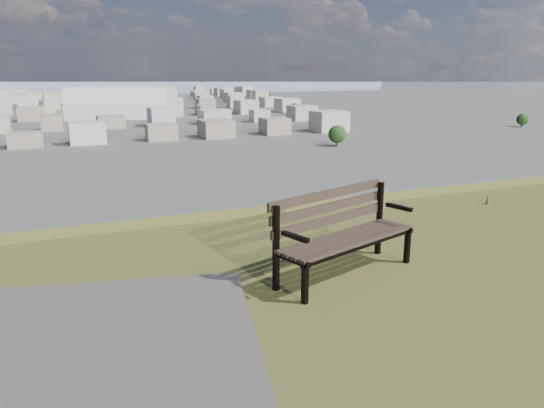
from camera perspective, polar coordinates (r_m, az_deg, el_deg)
name	(u,v)px	position (r m, az deg, el deg)	size (l,w,h in m)	color
park_bench	(341,229)	(5.55, 7.43, -2.65)	(1.75, 1.03, 0.87)	#3C3022
arena	(118,108)	(305.89, -16.26, 9.85)	(56.25, 32.82, 22.28)	silver
city_blocks	(51,103)	(398.14, -22.70, 10.02)	(395.00, 361.00, 7.00)	beige
city_trees	(0,110)	(323.52, -27.23, 8.99)	(406.52, 387.20, 9.98)	#36291B
bay_water	(45,85)	(903.39, -23.19, 11.66)	(2400.00, 700.00, 0.12)	#8999AF
far_hills	(14,68)	(1407.05, -25.98, 13.04)	(2050.00, 340.00, 60.00)	#888FA9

